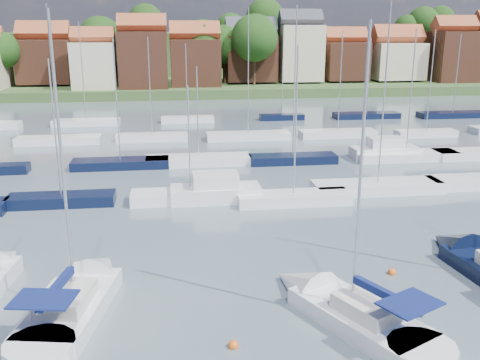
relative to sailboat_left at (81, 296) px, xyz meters
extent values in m
plane|color=#4A5864|center=(13.33, 35.29, -0.36)|extent=(260.00, 260.00, 0.00)
cube|color=silver|center=(-0.24, -1.26, -0.11)|extent=(4.20, 7.45, 1.20)
cone|color=silver|center=(0.59, 3.06, -0.11)|extent=(3.52, 3.91, 2.93)
cylinder|color=silver|center=(-0.90, -4.71, -0.11)|extent=(3.43, 3.43, 1.20)
cube|color=beige|center=(-0.33, -1.74, 0.84)|extent=(2.56, 3.26, 0.70)
cylinder|color=#B2B2B7|center=(-0.15, -0.78, 7.00)|extent=(0.14, 0.14, 13.01)
cylinder|color=#B2B2B7|center=(-0.52, -2.70, 1.69)|extent=(0.83, 3.85, 0.10)
cube|color=#101B52|center=(-0.52, -2.70, 1.84)|extent=(0.99, 3.70, 0.35)
cube|color=#101B52|center=(-0.76, -3.94, 1.99)|extent=(2.78, 2.19, 0.08)
cube|color=silver|center=(12.85, -3.91, -0.11)|extent=(5.55, 7.32, 1.20)
cone|color=silver|center=(10.96, -0.11, -0.11)|extent=(4.00, 4.21, 2.82)
cylinder|color=silver|center=(14.36, -6.94, -0.11)|extent=(3.79, 3.79, 1.20)
cube|color=beige|center=(13.05, -4.33, 0.84)|extent=(3.03, 3.41, 0.70)
cylinder|color=#B2B2B7|center=(12.64, -3.48, 6.77)|extent=(0.14, 0.14, 12.55)
cylinder|color=#B2B2B7|center=(13.47, -5.17, 1.69)|extent=(1.77, 3.41, 0.10)
cube|color=#101B52|center=(13.47, -5.17, 1.84)|extent=(1.86, 3.34, 0.35)
cube|color=#101B52|center=(14.02, -6.26, 1.99)|extent=(2.90, 2.59, 0.08)
cone|color=black|center=(21.46, 3.74, -0.11)|extent=(3.30, 3.74, 2.96)
cone|color=silver|center=(-4.89, 5.13, -0.11)|extent=(2.61, 2.96, 2.35)
sphere|color=#D85914|center=(6.98, -4.83, -0.36)|extent=(0.46, 0.46, 0.46)
sphere|color=#D85914|center=(16.51, 1.01, -0.36)|extent=(0.45, 0.45, 0.45)
cube|color=black|center=(-3.78, 15.83, -0.01)|extent=(8.01, 2.24, 1.00)
cylinder|color=#B2B2B7|center=(-3.78, 15.83, 5.57)|extent=(0.12, 0.12, 10.16)
cube|color=silver|center=(6.06, 15.49, -0.01)|extent=(9.22, 2.58, 1.00)
cylinder|color=#B2B2B7|center=(6.06, 15.49, 4.58)|extent=(0.12, 0.12, 8.18)
cube|color=silver|center=(13.96, 13.90, -0.01)|extent=(8.78, 2.46, 1.00)
cylinder|color=#B2B2B7|center=(13.96, 13.90, 6.02)|extent=(0.12, 0.12, 11.06)
cube|color=silver|center=(21.56, 15.96, -0.01)|extent=(10.79, 3.02, 1.00)
cylinder|color=#B2B2B7|center=(21.56, 15.96, 7.93)|extent=(0.12, 0.12, 14.87)
cube|color=silver|center=(8.02, 15.29, 0.14)|extent=(7.00, 2.60, 1.40)
cube|color=silver|center=(8.02, 15.29, 1.24)|extent=(3.50, 2.20, 1.30)
cube|color=black|center=(-0.22, 26.93, -0.01)|extent=(9.30, 2.60, 1.00)
cylinder|color=#B2B2B7|center=(-0.22, 26.93, 6.23)|extent=(0.12, 0.12, 11.48)
cube|color=silver|center=(7.39, 27.30, -0.01)|extent=(10.40, 2.91, 1.00)
cylinder|color=#B2B2B7|center=(7.39, 27.30, 4.88)|extent=(0.12, 0.12, 8.77)
cube|color=black|center=(16.81, 26.58, -0.01)|extent=(8.80, 2.46, 1.00)
cylinder|color=#B2B2B7|center=(16.81, 26.58, 7.66)|extent=(0.12, 0.12, 14.33)
cube|color=silver|center=(28.73, 26.46, -0.01)|extent=(10.73, 3.00, 1.00)
cylinder|color=#B2B2B7|center=(28.73, 26.46, 6.56)|extent=(0.12, 0.12, 12.14)
cube|color=silver|center=(26.79, 27.29, 0.14)|extent=(7.00, 2.60, 1.40)
cube|color=silver|center=(26.79, 27.29, 1.24)|extent=(3.50, 2.20, 1.30)
cube|color=silver|center=(-8.39, 39.50, -0.01)|extent=(9.71, 2.72, 1.00)
cylinder|color=#B2B2B7|center=(-8.39, 39.50, 7.93)|extent=(0.12, 0.12, 14.88)
cube|color=silver|center=(2.49, 39.80, -0.01)|extent=(8.49, 2.38, 1.00)
cylinder|color=#B2B2B7|center=(2.49, 39.80, 6.15)|extent=(0.12, 0.12, 11.31)
cube|color=silver|center=(14.12, 39.07, -0.01)|extent=(10.16, 2.85, 1.00)
cylinder|color=#B2B2B7|center=(14.12, 39.07, 7.79)|extent=(0.12, 0.12, 14.59)
cube|color=silver|center=(25.50, 39.19, -0.01)|extent=(9.53, 2.67, 1.00)
cylinder|color=#B2B2B7|center=(25.50, 39.19, 6.45)|extent=(0.12, 0.12, 11.91)
cube|color=silver|center=(36.49, 37.80, -0.01)|extent=(7.62, 2.13, 1.00)
cylinder|color=#B2B2B7|center=(36.49, 37.80, 6.56)|extent=(0.12, 0.12, 12.13)
cube|color=silver|center=(-6.93, 51.85, -0.01)|extent=(9.24, 2.59, 1.00)
cylinder|color=#B2B2B7|center=(-6.93, 51.85, 7.08)|extent=(0.12, 0.12, 13.17)
cube|color=silver|center=(7.25, 52.60, -0.01)|extent=(7.57, 2.12, 1.00)
cylinder|color=#B2B2B7|center=(7.25, 52.60, 5.61)|extent=(0.12, 0.12, 10.24)
cube|color=black|center=(21.21, 52.76, -0.01)|extent=(6.58, 1.84, 1.00)
cylinder|color=#B2B2B7|center=(21.21, 52.76, 4.50)|extent=(0.12, 0.12, 8.01)
cube|color=black|center=(34.27, 52.70, -0.01)|extent=(9.92, 2.78, 1.00)
cylinder|color=#B2B2B7|center=(34.27, 52.70, 5.95)|extent=(0.12, 0.12, 10.92)
cube|color=black|center=(47.61, 51.66, -0.01)|extent=(10.55, 2.95, 1.00)
cylinder|color=#B2B2B7|center=(47.61, 51.66, 6.25)|extent=(0.12, 0.12, 11.51)
cube|color=#3F552A|center=(13.33, 112.29, -0.06)|extent=(200.00, 70.00, 3.00)
cube|color=#3F552A|center=(13.33, 137.29, 4.64)|extent=(200.00, 60.00, 14.00)
cube|color=brown|center=(-20.32, 93.08, 6.21)|extent=(10.37, 9.97, 8.73)
cube|color=brown|center=(-20.32, 93.08, 11.84)|extent=(10.57, 5.13, 5.13)
cube|color=beige|center=(-9.41, 84.30, 5.72)|extent=(8.09, 8.80, 8.96)
cube|color=brown|center=(-9.41, 84.30, 11.19)|extent=(8.25, 4.00, 4.00)
cube|color=brown|center=(-0.02, 85.23, 6.73)|extent=(9.36, 10.17, 10.97)
cube|color=brown|center=(-0.02, 85.23, 13.36)|extent=(9.54, 4.63, 4.63)
cube|color=brown|center=(10.28, 86.94, 5.95)|extent=(9.90, 8.56, 9.42)
cube|color=brown|center=(10.28, 86.94, 11.88)|extent=(10.10, 4.90, 4.90)
cube|color=brown|center=(22.42, 91.94, 6.59)|extent=(10.59, 8.93, 9.49)
cube|color=#383A42|center=(22.42, 91.94, 12.63)|extent=(10.80, 5.24, 5.24)
cube|color=beige|center=(33.04, 91.09, 7.67)|extent=(9.01, 8.61, 11.65)
cube|color=#383A42|center=(33.04, 91.09, 14.59)|extent=(9.19, 4.46, 4.46)
cube|color=brown|center=(43.50, 92.29, 5.85)|extent=(9.10, 9.34, 8.00)
cube|color=brown|center=(43.50, 92.29, 10.96)|extent=(9.28, 4.50, 4.50)
cube|color=beige|center=(55.28, 91.88, 5.78)|extent=(10.86, 9.59, 7.88)
cube|color=brown|center=(55.28, 91.88, 11.05)|extent=(11.07, 5.37, 5.37)
cube|color=brown|center=(67.08, 89.21, 6.73)|extent=(9.18, 9.96, 10.97)
cube|color=brown|center=(67.08, 89.21, 13.34)|extent=(9.36, 4.54, 4.54)
cylinder|color=#382619|center=(70.10, 110.80, 8.16)|extent=(0.50, 0.50, 4.47)
sphere|color=#214716|center=(70.10, 110.80, 14.23)|extent=(8.18, 8.18, 8.18)
cylinder|color=#382619|center=(16.79, 91.22, 3.47)|extent=(0.50, 0.50, 4.46)
sphere|color=#214716|center=(16.79, 91.22, 9.52)|extent=(8.15, 8.15, 8.15)
cylinder|color=#382619|center=(28.55, 108.97, 8.22)|extent=(0.50, 0.50, 5.15)
sphere|color=#214716|center=(28.55, 108.97, 15.21)|extent=(9.41, 9.41, 9.41)
cylinder|color=#382619|center=(-0.21, 111.61, 8.32)|extent=(0.50, 0.50, 4.56)
sphere|color=#214716|center=(-0.21, 111.61, 14.51)|extent=(8.34, 8.34, 8.34)
cylinder|color=#382619|center=(-9.91, 100.54, 3.82)|extent=(0.50, 0.50, 5.15)
sphere|color=#214716|center=(-9.91, 100.54, 10.81)|extent=(9.42, 9.42, 9.42)
cylinder|color=#382619|center=(-25.35, 102.61, 6.40)|extent=(0.50, 0.50, 3.42)
sphere|color=#214716|center=(-25.35, 102.61, 11.05)|extent=(6.26, 6.26, 6.26)
cylinder|color=#382619|center=(27.08, 100.00, 3.13)|extent=(0.50, 0.50, 3.77)
sphere|color=#214716|center=(27.08, 100.00, 8.24)|extent=(6.89, 6.89, 6.89)
cylinder|color=#382619|center=(22.37, 86.23, 3.85)|extent=(0.50, 0.50, 5.21)
sphere|color=#214716|center=(22.37, 86.23, 10.93)|extent=(9.53, 9.53, 9.53)
cylinder|color=#382619|center=(75.26, 96.91, 2.73)|extent=(0.50, 0.50, 2.97)
sphere|color=#214716|center=(75.26, 96.91, 6.77)|extent=(5.44, 5.44, 5.44)
cylinder|color=#382619|center=(12.18, 89.05, 3.66)|extent=(0.50, 0.50, 4.84)
sphere|color=#214716|center=(12.18, 89.05, 10.24)|extent=(8.85, 8.85, 8.85)
cylinder|color=#382619|center=(66.01, 111.01, 7.81)|extent=(0.50, 0.50, 3.72)
sphere|color=#214716|center=(66.01, 111.01, 12.86)|extent=(6.80, 6.80, 6.80)
cylinder|color=#382619|center=(67.38, 89.42, 3.27)|extent=(0.50, 0.50, 4.05)
sphere|color=#214716|center=(67.38, 89.42, 8.76)|extent=(7.40, 7.40, 7.40)
cylinder|color=#382619|center=(-27.63, 88.08, 3.25)|extent=(0.50, 0.50, 4.00)
sphere|color=#214716|center=(-27.63, 88.08, 8.68)|extent=(7.32, 7.32, 7.32)
cylinder|color=#382619|center=(20.16, 108.58, 7.55)|extent=(0.50, 0.50, 3.93)
sphere|color=#214716|center=(20.16, 108.58, 12.89)|extent=(7.19, 7.19, 7.19)
cylinder|color=#382619|center=(43.98, 95.46, 3.16)|extent=(0.50, 0.50, 3.82)
sphere|color=#214716|center=(43.98, 95.46, 8.35)|extent=(6.99, 6.99, 6.99)
cylinder|color=#382619|center=(-4.12, 88.42, 2.99)|extent=(0.50, 0.50, 3.48)
sphere|color=#214716|center=(-4.12, 88.42, 7.71)|extent=(6.37, 6.37, 6.37)
cylinder|color=#382619|center=(70.84, 98.10, 2.74)|extent=(0.50, 0.50, 2.99)
sphere|color=#214716|center=(70.84, 98.10, 6.79)|extent=(5.46, 5.46, 5.46)
cylinder|color=#382619|center=(16.94, 94.33, 2.87)|extent=(0.50, 0.50, 3.25)
sphere|color=#214716|center=(16.94, 94.33, 7.28)|extent=(5.94, 5.94, 5.94)
cylinder|color=#382619|center=(10.27, 96.03, 2.74)|extent=(0.50, 0.50, 2.98)
sphere|color=#214716|center=(10.27, 96.03, 6.79)|extent=(5.46, 5.46, 5.46)
cylinder|color=#382619|center=(77.99, 117.04, 9.00)|extent=(0.50, 0.50, 4.29)
sphere|color=#214716|center=(77.99, 117.04, 14.82)|extent=(7.84, 7.84, 7.84)
camera|label=1|loc=(4.64, -24.58, 12.67)|focal=40.00mm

